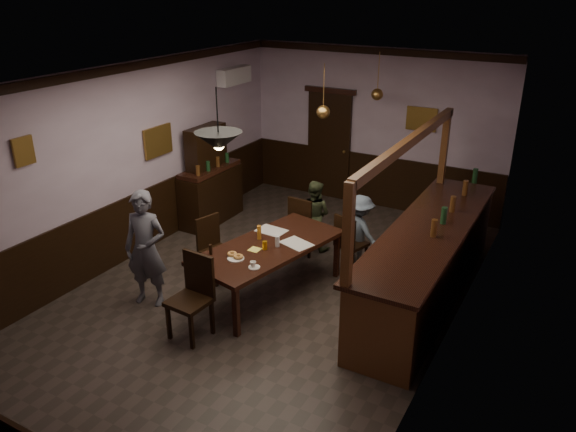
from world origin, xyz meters
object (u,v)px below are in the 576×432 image
Objects in this scene: bar_counter at (427,261)px; pendant_brass_far at (377,95)px; pendant_brass_mid at (323,112)px; chair_side at (213,245)px; coffee_cup at (253,264)px; sideboard at (210,184)px; person_seated_left at (314,215)px; person_seated_right at (360,231)px; chair_near at (194,292)px; chair_far_right at (349,241)px; chair_far_left at (303,223)px; pendant_iron at (219,141)px; soda_can at (265,245)px; dining_table at (268,249)px; person_standing at (146,249)px.

pendant_brass_far reaches higher than bar_counter.
pendant_brass_far is (0.20, 1.68, 0.00)m from pendant_brass_mid.
chair_side is at bearing -123.97° from pendant_brass_mid.
coffee_cup is 0.05× the size of sideboard.
person_seated_left is 1.02× the size of person_seated_right.
chair_near is 0.92× the size of person_seated_left.
coffee_cup is (-0.60, -2.07, 0.23)m from person_seated_right.
person_seated_right is at bearing -86.69° from chair_far_right.
pendant_brass_far is at bearing 127.17° from bar_counter.
coffee_cup is (0.33, -1.98, 0.26)m from chair_far_left.
sideboard is 3.64m from pendant_iron.
pendant_iron reaches higher than soda_can.
pendant_brass_far is (-0.44, 2.03, 1.80)m from chair_far_right.
chair_side is 1.81m from person_seated_left.
sideboard reaches higher than dining_table.
chair_far_right is 1.13× the size of pendant_brass_mid.
dining_table is at bearing 75.35° from chair_far_right.
pendant_iron reaches higher than person_seated_right.
pendant_brass_mid reaches higher than person_seated_left.
coffee_cup is 4.12m from pendant_brass_far.
person_standing is at bearing -154.31° from coffee_cup.
dining_table is 1.32m from chair_near.
pendant_brass_mid is (1.35, 2.50, 1.49)m from person_standing.
chair_far_left is (-0.16, 1.33, -0.15)m from dining_table.
person_standing is at bearing -118.43° from pendant_brass_mid.
dining_table is at bearing 83.79° from person_seated_right.
chair_side is at bearing 56.08° from person_standing.
chair_side is at bearing -52.39° from sideboard.
pendant_brass_mid is (-0.71, 0.09, 1.73)m from person_seated_right.
person_seated_left is at bearing 93.83° from dining_table.
pendant_brass_mid is at bearing -18.82° from chair_side.
person_seated_left is (1.19, 2.61, -0.23)m from person_standing.
chair_near is 8.89× the size of soda_can.
person_seated_right is at bearing 66.80° from pendant_iron.
person_seated_left is (-0.81, 0.46, 0.08)m from chair_far_right.
chair_far_left is 1.51m from soda_can.
person_standing is at bearing -149.05° from bar_counter.
person_seated_right reaches higher than chair_side.
chair_near is at bearing 91.41° from chair_far_left.
chair_far_left reaches higher than dining_table.
pendant_brass_mid is at bearing -137.42° from chair_far_left.
dining_table is 2.59× the size of chair_far_right.
sideboard is (-2.14, 0.08, 0.12)m from person_seated_left.
pendant_brass_far is at bearing 83.77° from pendant_iron.
pendant_brass_mid reaches higher than person_seated_right.
person_seated_right reaches higher than dining_table.
person_seated_right is (1.72, 1.41, 0.05)m from chair_side.
chair_side is 1.17× the size of pendant_brass_mid.
coffee_cup is 0.67× the size of soda_can.
sideboard is (-3.02, 0.28, 0.13)m from person_seated_right.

